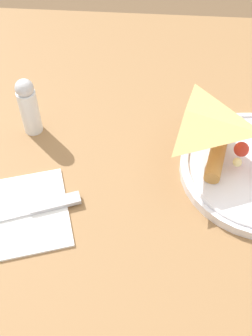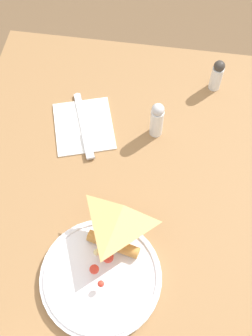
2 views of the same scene
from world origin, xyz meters
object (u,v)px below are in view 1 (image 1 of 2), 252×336
object	(u,v)px
dining_table	(159,190)
napkin_folded	(14,215)
butter_knife	(20,212)
salt_shaker	(29,106)

from	to	relation	value
dining_table	napkin_folded	bearing A→B (deg)	34.19
butter_knife	napkin_folded	bearing A→B (deg)	0.00
napkin_folded	butter_knife	world-z (taller)	butter_knife
butter_knife	salt_shaker	xyz separation A→B (m)	(0.02, -0.17, 0.05)
butter_knife	salt_shaker	bearing A→B (deg)	-104.89
dining_table	napkin_folded	size ratio (longest dim) A/B	5.32
dining_table	salt_shaker	distance (m)	0.28
napkin_folded	dining_table	bearing A→B (deg)	-145.81
napkin_folded	salt_shaker	size ratio (longest dim) A/B	1.82
napkin_folded	butter_knife	size ratio (longest dim) A/B	0.98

